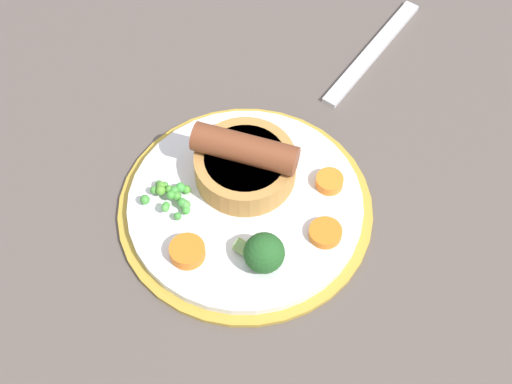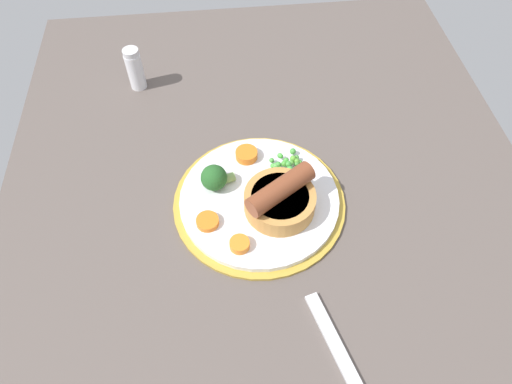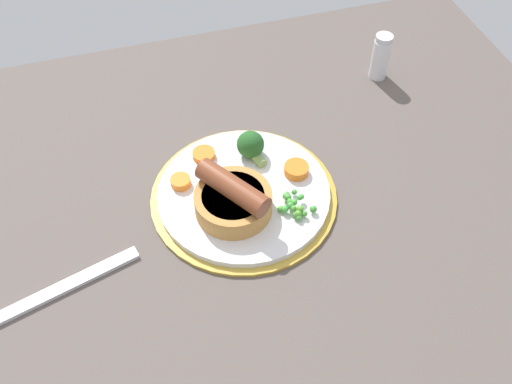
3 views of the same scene
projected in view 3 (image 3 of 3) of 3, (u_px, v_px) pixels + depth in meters
The scene contains 10 objects.
dining_table at pixel (218, 222), 75.95cm from camera, with size 110.00×80.00×3.00cm, color #564C47.
dinner_plate at pixel (244, 195), 76.25cm from camera, with size 24.98×24.98×1.40cm.
sausage_pudding at pixel (233, 199), 71.97cm from camera, with size 9.97×10.11×5.82cm.
pea_pile at pixel (294, 205), 73.03cm from camera, with size 4.82×4.91×1.62cm.
broccoli_floret_near at pixel (251, 145), 78.45cm from camera, with size 3.83×5.06×3.83cm.
carrot_slice_0 at pixel (181, 182), 75.91cm from camera, with size 2.70×2.70×1.13cm, color orange.
carrot_slice_1 at pixel (296, 170), 77.19cm from camera, with size 3.35×3.35×1.29cm, color orange.
carrot_slice_3 at pixel (204, 155), 79.23cm from camera, with size 3.15×3.15×0.90cm, color orange.
fork at pixel (68, 285), 67.68cm from camera, with size 18.00×1.60×0.60cm, color silver.
salt_shaker at pixel (381, 57), 90.19cm from camera, with size 2.84×2.84×7.71cm.
Camera 3 is at (8.24, 45.02, 62.46)cm, focal length 40.00 mm.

